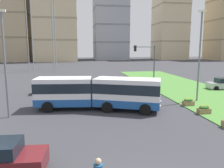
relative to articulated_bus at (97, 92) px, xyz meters
The scene contains 12 objects.
articulated_bus is the anchor object (origin of this frame).
car_silver_hatch 20.03m from the articulated_bus, 21.74° to the left, with size 4.58×2.44×1.58m.
car_grey_wagon 9.85m from the articulated_bus, 121.81° to the left, with size 4.54×2.33×1.58m.
flower_planter_3 9.73m from the articulated_bus, 18.54° to the right, with size 1.10×0.56×0.74m.
flower_planter_4 9.23m from the articulated_bus, ahead, with size 1.10×0.56×0.74m.
traffic_light_far_right 12.08m from the articulated_bus, 48.77° to the left, with size 3.12×0.28×6.12m.
streetlight_left 8.37m from the articulated_bus, behind, with size 0.70×0.28×8.78m.
streetlight_median 11.71m from the articulated_bus, ahead, with size 0.70×0.28×9.63m.
apartment_tower_west 89.05m from the articulated_bus, 109.50° to the left, with size 15.93×15.42×38.56m.
apartment_tower_westcentre 83.77m from the articulated_bus, 97.01° to the left, with size 17.69×16.76×43.27m.
apartment_tower_centre 95.29m from the articulated_bus, 80.52° to the left, with size 16.10×18.39×40.45m.
apartment_tower_eastcentre 100.91m from the articulated_bus, 62.89° to the left, with size 14.31×15.88×43.07m.
Camera 1 is at (-2.79, -7.44, 5.80)m, focal length 35.70 mm.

